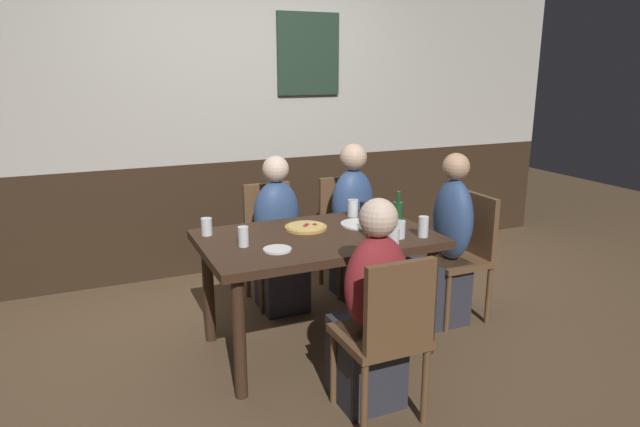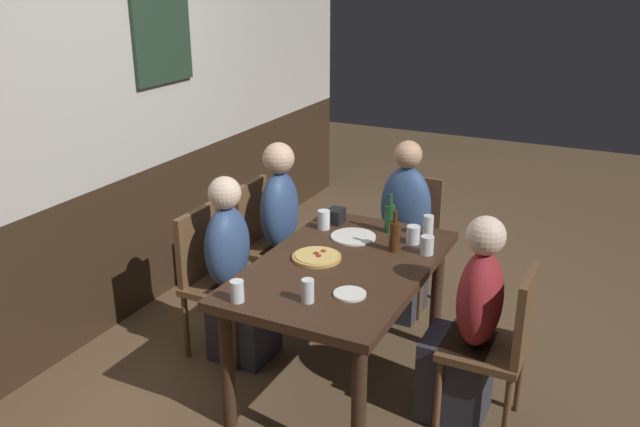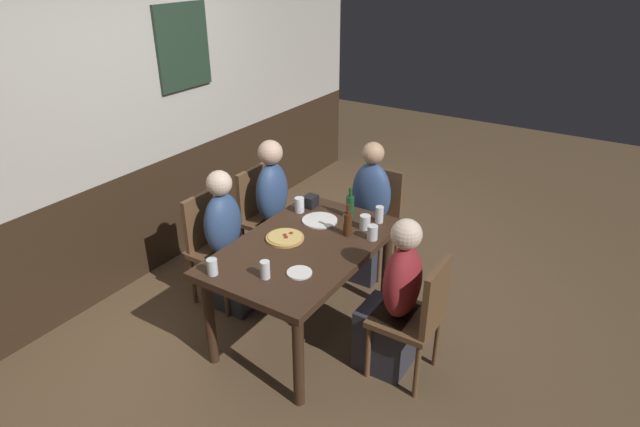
% 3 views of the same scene
% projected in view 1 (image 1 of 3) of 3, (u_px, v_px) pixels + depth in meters
% --- Properties ---
extents(ground_plane, '(12.00, 12.00, 0.00)m').
position_uv_depth(ground_plane, '(317.00, 346.00, 3.61)').
color(ground_plane, brown).
extents(wall_back, '(6.40, 0.13, 2.60)m').
position_uv_depth(wall_back, '(239.00, 118.00, 4.73)').
color(wall_back, '#332316').
rests_on(wall_back, ground_plane).
extents(dining_table, '(1.40, 0.87, 0.74)m').
position_uv_depth(dining_table, '(317.00, 250.00, 3.44)').
color(dining_table, '#382316').
rests_on(dining_table, ground_plane).
extents(chair_right_far, '(0.40, 0.40, 0.88)m').
position_uv_depth(chair_right_far, '(346.00, 227.00, 4.47)').
color(chair_right_far, brown).
rests_on(chair_right_far, ground_plane).
extents(chair_mid_near, '(0.40, 0.40, 0.88)m').
position_uv_depth(chair_mid_near, '(387.00, 330.00, 2.73)').
color(chair_mid_near, brown).
rests_on(chair_mid_near, ground_plane).
extents(chair_mid_far, '(0.40, 0.40, 0.88)m').
position_uv_depth(chair_mid_far, '(272.00, 236.00, 4.23)').
color(chair_mid_far, brown).
rests_on(chair_mid_far, ground_plane).
extents(chair_head_east, '(0.40, 0.40, 0.88)m').
position_uv_depth(chair_head_east, '(464.00, 250.00, 3.92)').
color(chair_head_east, brown).
rests_on(chair_head_east, ground_plane).
extents(person_right_far, '(0.34, 0.37, 1.17)m').
position_uv_depth(person_right_far, '(355.00, 232.00, 4.33)').
color(person_right_far, '#2D2D38').
rests_on(person_right_far, ground_plane).
extents(person_mid_near, '(0.34, 0.37, 1.13)m').
position_uv_depth(person_mid_near, '(371.00, 321.00, 2.88)').
color(person_mid_near, '#2D2D38').
rests_on(person_mid_near, ground_plane).
extents(person_mid_far, '(0.34, 0.37, 1.12)m').
position_uv_depth(person_mid_far, '(279.00, 245.00, 4.09)').
color(person_mid_far, '#2D2D38').
rests_on(person_mid_far, ground_plane).
extents(person_head_east, '(0.37, 0.34, 1.18)m').
position_uv_depth(person_head_east, '(445.00, 253.00, 3.85)').
color(person_head_east, '#2D2D38').
rests_on(person_head_east, ground_plane).
extents(pizza, '(0.27, 0.27, 0.03)m').
position_uv_depth(pizza, '(306.00, 227.00, 3.54)').
color(pizza, tan).
rests_on(pizza, dining_table).
extents(tumbler_short, '(0.06, 0.06, 0.12)m').
position_uv_depth(tumbler_short, '(243.00, 238.00, 3.20)').
color(tumbler_short, silver).
rests_on(tumbler_short, dining_table).
extents(tumbler_water, '(0.07, 0.07, 0.12)m').
position_uv_depth(tumbler_water, '(353.00, 209.00, 3.83)').
color(tumbler_water, silver).
rests_on(tumbler_water, dining_table).
extents(beer_glass_tall, '(0.06, 0.06, 0.13)m').
position_uv_depth(beer_glass_tall, '(423.00, 228.00, 3.37)').
color(beer_glass_tall, silver).
rests_on(beer_glass_tall, dining_table).
extents(beer_glass_half, '(0.07, 0.07, 0.11)m').
position_uv_depth(beer_glass_half, '(207.00, 228.00, 3.41)').
color(beer_glass_half, silver).
rests_on(beer_glass_half, dining_table).
extents(pint_glass_stout, '(0.07, 0.07, 0.10)m').
position_uv_depth(pint_glass_stout, '(393.00, 238.00, 3.21)').
color(pint_glass_stout, silver).
rests_on(pint_glass_stout, dining_table).
extents(pint_glass_amber, '(0.08, 0.08, 0.10)m').
position_uv_depth(pint_glass_amber, '(399.00, 230.00, 3.36)').
color(pint_glass_amber, silver).
rests_on(pint_glass_amber, dining_table).
extents(beer_bottle_green, '(0.06, 0.06, 0.24)m').
position_uv_depth(beer_bottle_green, '(398.00, 214.00, 3.54)').
color(beer_bottle_green, '#194723').
rests_on(beer_bottle_green, dining_table).
extents(beer_bottle_brown, '(0.06, 0.06, 0.24)m').
position_uv_depth(beer_bottle_brown, '(372.00, 223.00, 3.34)').
color(beer_bottle_brown, '#42230F').
rests_on(beer_bottle_brown, dining_table).
extents(plate_white_large, '(0.26, 0.26, 0.01)m').
position_uv_depth(plate_white_large, '(361.00, 224.00, 3.63)').
color(plate_white_large, white).
rests_on(plate_white_large, dining_table).
extents(plate_white_small, '(0.16, 0.16, 0.01)m').
position_uv_depth(plate_white_small, '(277.00, 250.00, 3.13)').
color(plate_white_small, white).
rests_on(plate_white_small, dining_table).
extents(condiment_caddy, '(0.11, 0.09, 0.09)m').
position_uv_depth(condiment_caddy, '(370.00, 209.00, 3.86)').
color(condiment_caddy, black).
rests_on(condiment_caddy, dining_table).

